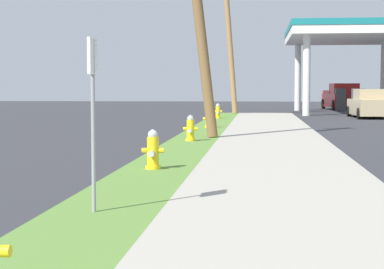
% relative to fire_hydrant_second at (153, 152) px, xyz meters
% --- Properties ---
extents(fire_hydrant_second, '(0.42, 0.38, 0.74)m').
position_rel_fire_hydrant_second_xyz_m(fire_hydrant_second, '(0.00, 0.00, 0.00)').
color(fire_hydrant_second, yellow).
rests_on(fire_hydrant_second, grass_verge).
extents(fire_hydrant_third, '(0.42, 0.37, 0.74)m').
position_rel_fire_hydrant_second_xyz_m(fire_hydrant_third, '(0.02, 6.68, 0.00)').
color(fire_hydrant_third, yellow).
rests_on(fire_hydrant_third, grass_verge).
extents(fire_hydrant_fourth, '(0.42, 0.37, 0.74)m').
position_rel_fire_hydrant_second_xyz_m(fire_hydrant_fourth, '(0.06, 13.10, 0.00)').
color(fire_hydrant_fourth, yellow).
rests_on(fire_hydrant_fourth, grass_verge).
extents(fire_hydrant_fifth, '(0.42, 0.38, 0.74)m').
position_rel_fire_hydrant_second_xyz_m(fire_hydrant_fifth, '(-0.06, 21.04, 0.00)').
color(fire_hydrant_fifth, yellow).
rests_on(fire_hydrant_fifth, grass_verge).
extents(utility_pole_background, '(1.63, 0.78, 9.27)m').
position_rel_fire_hydrant_second_xyz_m(utility_pole_background, '(0.19, 27.67, 4.39)').
color(utility_pole_background, '#937047').
rests_on(utility_pole_background, grass_verge).
extents(street_sign_post, '(0.05, 0.36, 2.12)m').
position_rel_fire_hydrant_second_xyz_m(street_sign_post, '(-0.04, -4.36, 1.19)').
color(street_sign_post, gray).
rests_on(street_sign_post, grass_verge).
extents(car_tan_by_near_pump, '(2.04, 4.54, 1.57)m').
position_rel_fire_hydrant_second_xyz_m(car_tan_by_near_pump, '(8.04, 24.87, 0.28)').
color(car_tan_by_near_pump, tan).
rests_on(car_tan_by_near_pump, ground).
extents(truck_red_at_forecourt, '(2.53, 5.55, 1.97)m').
position_rel_fire_hydrant_second_xyz_m(truck_red_at_forecourt, '(8.16, 38.70, 0.47)').
color(truck_red_at_forecourt, red).
rests_on(truck_red_at_forecourt, ground).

